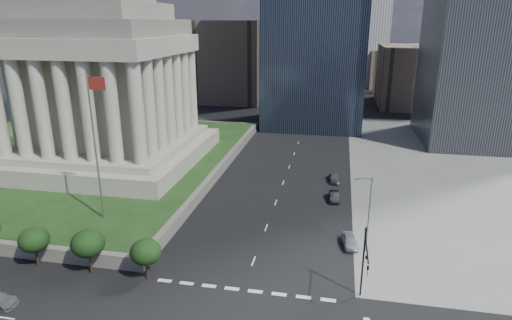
% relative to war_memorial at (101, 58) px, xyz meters
% --- Properties ---
extents(ground, '(500.00, 500.00, 0.00)m').
position_rel_war_memorial_xyz_m(ground, '(34.00, 52.00, -21.40)').
color(ground, black).
rests_on(ground, ground).
extents(plaza_terrace, '(66.00, 70.00, 1.80)m').
position_rel_war_memorial_xyz_m(plaza_terrace, '(-11.00, 2.00, -20.50)').
color(plaza_terrace, '#5E5950').
rests_on(plaza_terrace, ground).
extents(plaza_lawn, '(64.00, 68.00, 0.10)m').
position_rel_war_memorial_xyz_m(plaza_lawn, '(-11.00, 2.00, -19.55)').
color(plaza_lawn, '#1D3816').
rests_on(plaza_lawn, plaza_terrace).
extents(war_memorial, '(34.00, 34.00, 39.00)m').
position_rel_war_memorial_xyz_m(war_memorial, '(0.00, 0.00, 0.00)').
color(war_memorial, '#A5998A').
rests_on(war_memorial, plaza_lawn).
extents(flagpole, '(2.52, 0.24, 20.00)m').
position_rel_war_memorial_xyz_m(flagpole, '(12.17, -24.00, -8.29)').
color(flagpole, slate).
rests_on(flagpole, plaza_lawn).
extents(midrise_glass, '(26.00, 26.00, 60.00)m').
position_rel_war_memorial_xyz_m(midrise_glass, '(36.00, 47.00, 8.60)').
color(midrise_glass, black).
rests_on(midrise_glass, ground).
extents(building_filler_ne, '(20.00, 30.00, 20.00)m').
position_rel_war_memorial_xyz_m(building_filler_ne, '(66.00, 82.00, -11.40)').
color(building_filler_ne, brown).
rests_on(building_filler_ne, ground).
extents(building_filler_nw, '(24.00, 30.00, 28.00)m').
position_rel_war_memorial_xyz_m(building_filler_nw, '(4.00, 82.00, -7.40)').
color(building_filler_nw, brown).
rests_on(building_filler_nw, ground).
extents(traffic_signal_ne, '(0.30, 5.74, 8.00)m').
position_rel_war_memorial_xyz_m(traffic_signal_ne, '(46.50, -34.30, -16.15)').
color(traffic_signal_ne, black).
rests_on(traffic_signal_ne, ground).
extents(street_lamp_north, '(2.13, 0.22, 10.00)m').
position_rel_war_memorial_xyz_m(street_lamp_north, '(47.33, -23.00, -15.74)').
color(street_lamp_north, slate).
rests_on(street_lamp_north, ground).
extents(parked_sedan_near, '(4.52, 2.36, 1.47)m').
position_rel_war_memorial_xyz_m(parked_sedan_near, '(45.50, -21.94, -20.67)').
color(parked_sedan_near, '#9B9EA3').
rests_on(parked_sedan_near, ground).
extents(parked_sedan_mid, '(4.31, 1.76, 1.39)m').
position_rel_war_memorial_xyz_m(parked_sedan_mid, '(43.16, -7.32, -20.71)').
color(parked_sedan_mid, black).
rests_on(parked_sedan_mid, ground).
extents(parked_sedan_far, '(4.43, 2.23, 1.45)m').
position_rel_war_memorial_xyz_m(parked_sedan_far, '(43.00, 1.21, -20.68)').
color(parked_sedan_far, '#4D5054').
rests_on(parked_sedan_far, ground).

